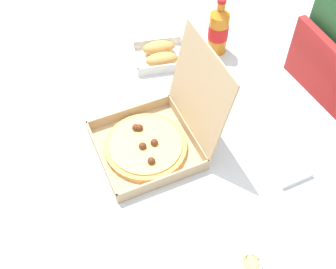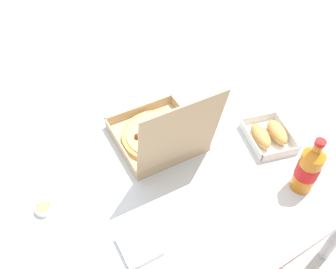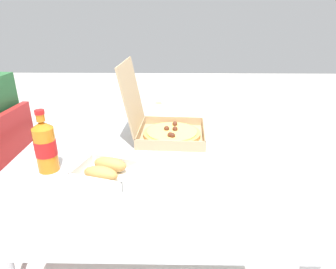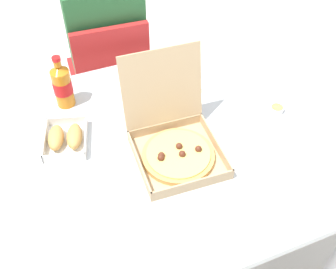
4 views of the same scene
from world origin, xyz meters
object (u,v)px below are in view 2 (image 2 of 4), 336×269
(paper_menu, at_px, (59,143))
(napkin_pile, at_px, (139,245))
(bread_side_box, at_px, (269,135))
(cola_bottle, at_px, (308,168))
(pizza_box_open, at_px, (160,135))
(dipping_sauce_cup, at_px, (44,208))

(paper_menu, xyz_separation_m, napkin_pile, (-0.06, 0.51, 0.01))
(napkin_pile, bearing_deg, bread_side_box, -168.53)
(cola_bottle, relative_size, paper_menu, 1.07)
(pizza_box_open, bearing_deg, dipping_sauce_cup, 6.14)
(bread_side_box, distance_m, paper_menu, 0.77)
(dipping_sauce_cup, bearing_deg, pizza_box_open, -173.86)
(paper_menu, distance_m, napkin_pile, 0.52)
(paper_menu, bearing_deg, bread_side_box, 156.49)
(pizza_box_open, relative_size, cola_bottle, 1.62)
(pizza_box_open, bearing_deg, cola_bottle, 126.72)
(bread_side_box, height_order, dipping_sauce_cup, bread_side_box)
(pizza_box_open, xyz_separation_m, cola_bottle, (-0.30, 0.40, 0.05))
(bread_side_box, bearing_deg, paper_menu, -30.27)
(paper_menu, relative_size, napkin_pile, 1.91)
(pizza_box_open, height_order, paper_menu, pizza_box_open)
(bread_side_box, distance_m, dipping_sauce_cup, 0.81)
(bread_side_box, xyz_separation_m, paper_menu, (0.67, -0.39, -0.02))
(cola_bottle, relative_size, napkin_pile, 2.04)
(pizza_box_open, height_order, dipping_sauce_cup, pizza_box_open)
(paper_menu, height_order, dipping_sauce_cup, dipping_sauce_cup)
(pizza_box_open, relative_size, paper_menu, 1.73)
(pizza_box_open, xyz_separation_m, napkin_pile, (0.26, 0.31, -0.04))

